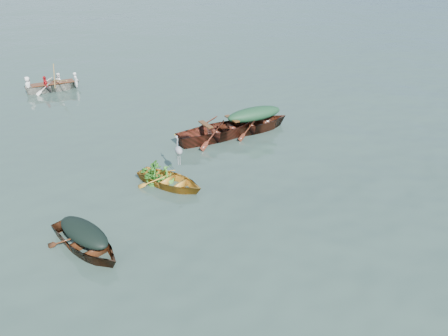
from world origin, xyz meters
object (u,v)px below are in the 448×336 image
object	(u,v)px
dark_covered_boat	(87,250)
open_wooden_boat	(219,138)
rowed_boat	(54,91)
yellow_dinghy	(170,186)
green_tarp_boat	(254,131)
heron	(179,155)

from	to	relation	value
dark_covered_boat	open_wooden_boat	distance (m)	7.34
dark_covered_boat	open_wooden_boat	size ratio (longest dim) A/B	0.68
dark_covered_boat	rowed_boat	size ratio (longest dim) A/B	0.87
yellow_dinghy	green_tarp_boat	world-z (taller)	green_tarp_boat
open_wooden_boat	heron	world-z (taller)	heron
dark_covered_boat	rowed_boat	bearing A→B (deg)	63.83
rowed_boat	heron	distance (m)	11.45
green_tarp_boat	dark_covered_boat	bearing A→B (deg)	120.84
yellow_dinghy	dark_covered_boat	bearing A→B (deg)	-176.95
dark_covered_boat	rowed_boat	xyz separation A→B (m)	(-0.18, 13.55, 0.00)
dark_covered_boat	rowed_boat	distance (m)	13.55
green_tarp_boat	open_wooden_boat	xyz separation A→B (m)	(-1.51, -0.17, 0.00)
green_tarp_boat	yellow_dinghy	bearing A→B (deg)	119.13
dark_covered_boat	green_tarp_boat	size ratio (longest dim) A/B	0.75
open_wooden_boat	rowed_boat	distance (m)	10.13
yellow_dinghy	green_tarp_boat	size ratio (longest dim) A/B	0.67
green_tarp_boat	rowed_boat	size ratio (longest dim) A/B	1.15
dark_covered_boat	yellow_dinghy	bearing A→B (deg)	12.98
dark_covered_boat	heron	world-z (taller)	heron
green_tarp_boat	rowed_boat	xyz separation A→B (m)	(-7.01, 8.33, 0.00)
yellow_dinghy	rowed_boat	bearing A→B (deg)	67.27
yellow_dinghy	green_tarp_boat	distance (m)	5.12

